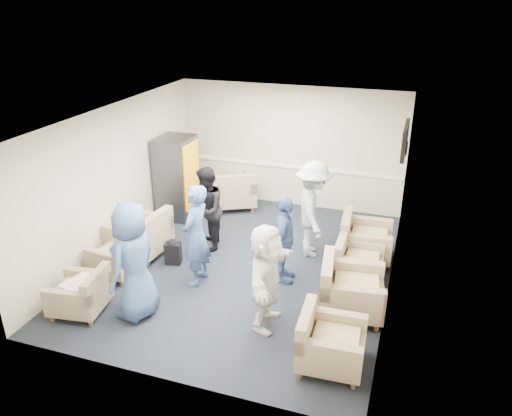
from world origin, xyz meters
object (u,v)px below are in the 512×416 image
(armchair_left_far, at_px, (142,237))
(person_mid_right, at_px, (284,240))
(armchair_right_midnear, at_px, (348,291))
(person_mid_left, at_px, (196,235))
(armchair_right_far, at_px, (363,241))
(armchair_right_near, at_px, (327,344))
(person_front_right, at_px, (266,277))
(armchair_corner, at_px, (233,192))
(person_back_right, at_px, (313,210))
(vending_machine, at_px, (177,177))
(armchair_left_near, at_px, (82,295))
(person_front_left, at_px, (134,261))
(armchair_right_midfar, at_px, (356,263))
(armchair_left_mid, at_px, (119,258))
(person_back_left, at_px, (206,210))

(armchair_left_far, relative_size, person_mid_right, 0.68)
(armchair_right_midnear, relative_size, person_mid_left, 0.60)
(armchair_right_midnear, xyz_separation_m, person_mid_right, (-1.17, 0.60, 0.38))
(armchair_right_far, xyz_separation_m, person_mid_right, (-1.16, -1.16, 0.39))
(armchair_right_near, xyz_separation_m, person_front_right, (-1.01, 0.58, 0.47))
(person_mid_right, bearing_deg, armchair_corner, 30.42)
(person_back_right, bearing_deg, vending_machine, 56.67)
(vending_machine, height_order, person_front_right, vending_machine)
(person_front_right, bearing_deg, armchair_right_far, -25.30)
(armchair_left_near, height_order, person_front_left, person_front_left)
(armchair_right_midfar, distance_m, person_back_right, 1.26)
(armchair_right_midnear, distance_m, person_front_right, 1.34)
(armchair_left_mid, relative_size, armchair_left_far, 0.82)
(armchair_right_midnear, bearing_deg, person_mid_left, 80.65)
(armchair_left_mid, height_order, person_mid_right, person_mid_right)
(armchair_left_near, xyz_separation_m, armchair_left_mid, (-0.10, 1.16, 0.00))
(armchair_right_midfar, height_order, person_front_left, person_front_left)
(person_back_left, xyz_separation_m, person_mid_right, (1.66, -0.61, -0.05))
(vending_machine, height_order, person_back_left, vending_machine)
(armchair_right_far, bearing_deg, person_front_right, 152.10)
(armchair_right_midfar, bearing_deg, armchair_right_far, -1.17)
(vending_machine, bearing_deg, person_back_left, -45.17)
(armchair_right_near, relative_size, person_front_right, 0.54)
(armchair_right_midfar, height_order, person_front_right, person_front_right)
(armchair_left_far, xyz_separation_m, armchair_right_near, (3.80, -1.86, -0.04))
(person_mid_left, bearing_deg, person_front_right, 64.93)
(armchair_left_near, height_order, armchair_right_midfar, armchair_right_midfar)
(armchair_left_mid, distance_m, armchair_corner, 3.40)
(armchair_right_near, bearing_deg, person_back_right, 14.01)
(armchair_corner, relative_size, person_mid_left, 0.74)
(armchair_left_mid, xyz_separation_m, person_mid_left, (1.39, 0.19, 0.57))
(armchair_right_far, bearing_deg, vending_machine, 76.47)
(armchair_right_midnear, relative_size, armchair_corner, 0.82)
(armchair_corner, bearing_deg, armchair_left_mid, 47.76)
(armchair_right_near, relative_size, armchair_right_midnear, 0.83)
(vending_machine, bearing_deg, armchair_left_mid, -86.79)
(armchair_right_near, relative_size, vending_machine, 0.49)
(armchair_right_near, height_order, person_mid_left, person_mid_left)
(person_mid_left, height_order, person_front_right, person_mid_left)
(armchair_right_midfar, height_order, armchair_corner, armchair_corner)
(person_mid_left, bearing_deg, armchair_corner, -167.30)
(armchair_left_near, bearing_deg, armchair_corner, 162.58)
(armchair_left_mid, bearing_deg, armchair_right_far, 121.67)
(armchair_left_near, height_order, person_front_right, person_front_right)
(armchair_right_near, xyz_separation_m, vending_machine, (-3.97, 3.68, 0.55))
(vending_machine, distance_m, person_front_left, 3.63)
(person_back_right, bearing_deg, armchair_right_far, -101.83)
(armchair_right_far, relative_size, person_front_left, 0.53)
(person_mid_left, bearing_deg, vending_machine, -144.32)
(armchair_right_midfar, xyz_separation_m, armchair_right_far, (0.01, 0.76, 0.05))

